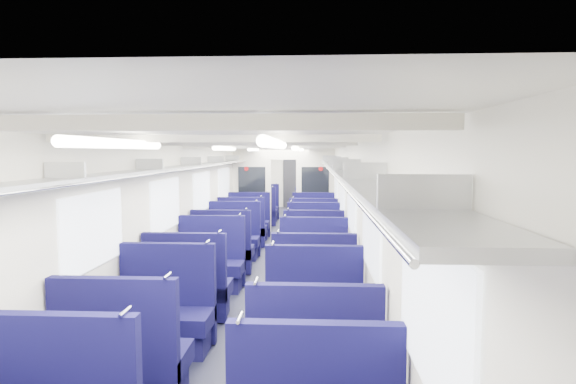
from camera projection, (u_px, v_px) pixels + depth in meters
The scene contains 33 objects.
floor at pixel (274, 256), 9.92m from camera, with size 2.80×18.00×0.01m, color black.
ceiling at pixel (274, 145), 9.73m from camera, with size 2.80×18.00×0.01m, color white.
wall_left at pixel (208, 201), 9.90m from camera, with size 0.02×18.00×2.35m, color beige.
dado_left at pixel (209, 240), 9.97m from camera, with size 0.03×17.90×0.70m, color #121036.
wall_right at pixel (341, 202), 9.75m from camera, with size 0.02×18.00×2.35m, color beige.
dado_right at pixel (340, 241), 9.82m from camera, with size 0.03×17.90×0.70m, color #121036.
wall_far at pixel (293, 178), 18.78m from camera, with size 2.80×0.02×2.35m, color beige.
luggage_rack_left at pixel (216, 163), 9.82m from camera, with size 0.36×17.40×0.18m.
luggage_rack_right at pixel (332, 163), 9.69m from camera, with size 0.36×17.40×0.18m.
windows at pixel (272, 191), 9.35m from camera, with size 2.78×15.60×0.75m.
ceiling_fittings at pixel (273, 148), 9.47m from camera, with size 2.70×16.06×0.11m.
end_door at pixel (293, 182), 18.73m from camera, with size 0.75×0.06×2.00m, color black.
bulkhead at pixel (284, 187), 12.97m from camera, with size 2.80×0.10×2.35m.
seat_4 at pixel (123, 364), 4.07m from camera, with size 1.08×0.60×1.21m.
seat_5 at pixel (314, 375), 3.87m from camera, with size 1.08×0.60×1.21m.
seat_6 at pixel (165, 317), 5.22m from camera, with size 1.08×0.60×1.21m.
seat_7 at pixel (314, 321), 5.09m from camera, with size 1.08×0.60×1.21m.
seat_8 at pixel (188, 291), 6.20m from camera, with size 1.08×0.60×1.21m.
seat_9 at pixel (314, 292), 6.17m from camera, with size 1.08×0.60×1.21m.
seat_10 at pixel (210, 266), 7.54m from camera, with size 1.08×0.60×1.21m.
seat_11 at pixel (314, 269), 7.35m from camera, with size 1.08×0.60×1.21m.
seat_12 at pixel (223, 253), 8.57m from camera, with size 1.08×0.60×1.21m.
seat_13 at pixel (314, 253), 8.54m from camera, with size 1.08×0.60×1.21m.
seat_14 at pixel (234, 240), 9.75m from camera, with size 1.08×0.60×1.21m.
seat_15 at pixel (314, 242), 9.55m from camera, with size 1.08×0.60×1.21m.
seat_16 at pixel (242, 231), 10.96m from camera, with size 1.08×0.60×1.21m.
seat_17 at pixel (313, 233), 10.69m from camera, with size 1.08×0.60×1.21m.
seat_18 at pixel (248, 224), 11.99m from camera, with size 1.08×0.60×1.21m.
seat_19 at pixel (313, 224), 11.92m from camera, with size 1.08×0.60×1.21m.
seat_20 at pixel (258, 213), 14.10m from camera, with size 1.08×0.60×1.21m.
seat_21 at pixel (313, 214), 13.93m from camera, with size 1.08×0.60×1.21m.
seat_22 at pixel (262, 209), 15.14m from camera, with size 1.08×0.60×1.21m.
seat_23 at pixel (313, 209), 15.07m from camera, with size 1.08×0.60×1.21m.
Camera 1 is at (0.81, -9.74, 2.20)m, focal length 29.28 mm.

